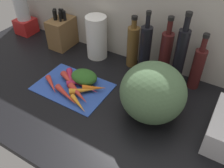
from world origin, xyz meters
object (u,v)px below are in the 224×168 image
at_px(carrot_7, 69,80).
at_px(bottle_2, 165,54).
at_px(carrot_0, 67,95).
at_px(carrot_10, 71,79).
at_px(carrot_1, 84,86).
at_px(knife_block, 62,32).
at_px(bottle_3, 180,56).
at_px(carrot_2, 83,90).
at_px(bottle_0, 133,46).
at_px(carrot_5, 94,88).
at_px(paper_towel_roll, 97,37).
at_px(bottle_1, 145,51).
at_px(carrot_6, 52,85).
at_px(carrot_3, 78,94).
at_px(cutting_board, 73,87).
at_px(carrot_4, 81,81).
at_px(bottle_4, 197,67).
at_px(winter_squash, 153,92).
at_px(carrot_9, 79,104).
at_px(carrot_8, 70,80).
at_px(blender_appliance, 24,17).

distance_m(carrot_7, bottle_2, 0.49).
distance_m(carrot_0, carrot_10, 0.11).
xyz_separation_m(carrot_1, knife_block, (-0.34, 0.27, 0.07)).
relative_size(carrot_7, bottle_3, 0.37).
xyz_separation_m(carrot_0, carrot_2, (0.04, 0.07, 0.00)).
height_order(carrot_0, bottle_0, bottle_0).
xyz_separation_m(carrot_5, paper_towel_roll, (-0.16, 0.27, 0.09)).
bearing_deg(bottle_1, carrot_6, -134.67).
bearing_deg(bottle_1, carrot_1, -126.71).
relative_size(carrot_6, carrot_10, 0.86).
bearing_deg(carrot_1, carrot_3, -75.02).
bearing_deg(carrot_5, bottle_1, 61.58).
relative_size(cutting_board, carrot_5, 3.18).
height_order(carrot_4, bottle_4, bottle_4).
distance_m(winter_squash, bottle_4, 0.30).
distance_m(carrot_2, paper_towel_roll, 0.34).
xyz_separation_m(carrot_9, bottle_1, (0.14, 0.37, 0.12)).
bearing_deg(carrot_3, bottle_3, 44.23).
relative_size(bottle_0, bottle_4, 0.99).
relative_size(carrot_1, bottle_2, 0.56).
bearing_deg(knife_block, carrot_5, -32.93).
xyz_separation_m(carrot_2, carrot_4, (-0.05, 0.05, -0.00)).
distance_m(carrot_5, paper_towel_roll, 0.33).
distance_m(carrot_1, bottle_0, 0.33).
relative_size(carrot_1, carrot_6, 1.36).
distance_m(carrot_5, carrot_8, 0.14).
relative_size(carrot_1, bottle_0, 0.64).
bearing_deg(carrot_5, carrot_9, -91.39).
height_order(paper_towel_roll, bottle_2, bottle_2).
xyz_separation_m(carrot_10, bottle_1, (0.27, 0.25, 0.11)).
distance_m(carrot_2, blender_appliance, 0.75).
bearing_deg(bottle_4, carrot_5, -143.89).
bearing_deg(carrot_6, bottle_4, 32.15).
xyz_separation_m(carrot_9, bottle_3, (0.31, 0.38, 0.14)).
xyz_separation_m(cutting_board, blender_appliance, (-0.61, 0.29, 0.11)).
distance_m(carrot_1, carrot_3, 0.06).
height_order(blender_appliance, bottle_2, bottle_2).
xyz_separation_m(carrot_2, winter_squash, (0.32, 0.04, 0.10)).
distance_m(cutting_board, carrot_3, 0.08).
height_order(cutting_board, knife_block, knife_block).
bearing_deg(carrot_7, carrot_9, -36.92).
distance_m(carrot_8, carrot_9, 0.18).
relative_size(carrot_1, carrot_7, 1.34).
distance_m(bottle_1, bottle_3, 0.17).
distance_m(carrot_3, carrot_4, 0.09).
xyz_separation_m(carrot_4, blender_appliance, (-0.63, 0.25, 0.09)).
bearing_deg(bottle_2, bottle_4, -2.97).
height_order(carrot_1, bottle_0, bottle_0).
distance_m(carrot_10, knife_block, 0.38).
height_order(cutting_board, paper_towel_roll, paper_towel_roll).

